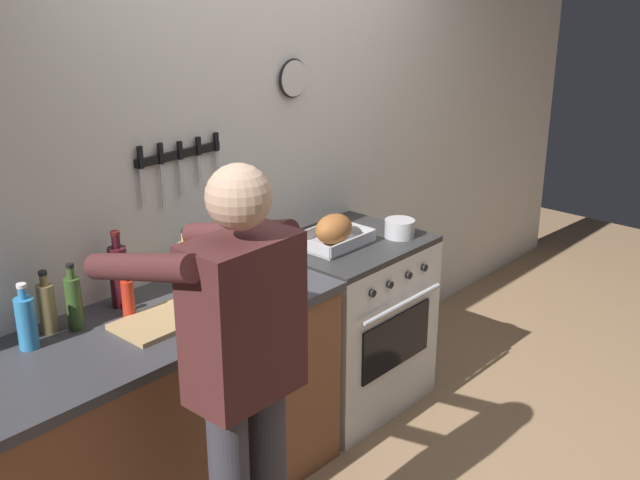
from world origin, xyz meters
name	(u,v)px	position (x,y,z in m)	size (l,w,h in m)	color
wall_back	(265,159)	(0.00, 1.35, 1.30)	(6.00, 0.13, 2.60)	white
counter_block	(116,442)	(-1.20, 0.99, 0.45)	(2.03, 0.65, 0.90)	brown
stove	(348,322)	(0.22, 0.99, 0.45)	(0.76, 0.67, 0.90)	white
person_cook	(241,368)	(-1.07, 0.39, 0.95)	(0.51, 0.63, 1.66)	#383842
roasting_pan	(334,232)	(0.13, 1.01, 0.97)	(0.35, 0.26, 0.16)	#B7B7BC
saucepan	(400,228)	(0.44, 0.84, 0.95)	(0.15, 0.15, 0.09)	#B7B7BC
cutting_board	(162,321)	(-0.97, 0.94, 0.91)	(0.36, 0.24, 0.02)	tan
bottle_dish_soap	(26,321)	(-1.42, 1.14, 1.01)	(0.07, 0.07, 0.25)	#338CCC
bottle_hot_sauce	(128,298)	(-1.03, 1.08, 0.98)	(0.05, 0.05, 0.20)	red
bottle_cooking_oil	(187,265)	(-0.70, 1.12, 1.01)	(0.07, 0.07, 0.27)	gold
bottle_olive_oil	(74,302)	(-1.22, 1.15, 1.01)	(0.06, 0.06, 0.27)	#385623
bottle_vinegar	(47,307)	(-1.30, 1.21, 1.00)	(0.07, 0.07, 0.25)	#997F4C
bottle_wine_red	(119,275)	(-0.98, 1.20, 1.04)	(0.08, 0.08, 0.32)	#47141E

